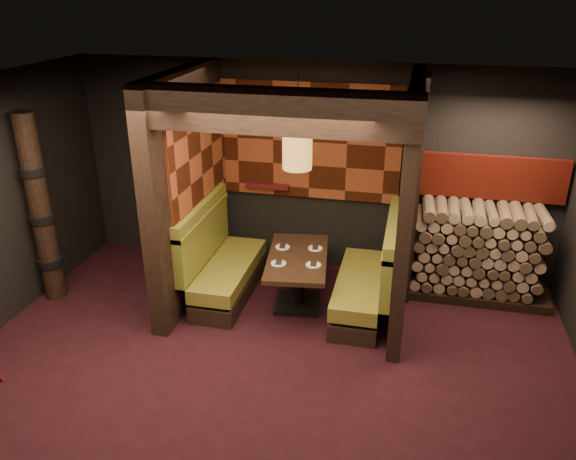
# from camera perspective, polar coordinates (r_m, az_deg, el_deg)

# --- Properties ---
(floor) EXTENTS (6.50, 5.50, 0.02)m
(floor) POSITION_cam_1_polar(r_m,az_deg,el_deg) (5.93, -2.91, -15.37)
(floor) COLOR black
(floor) RESTS_ON ground
(ceiling) EXTENTS (6.50, 5.50, 0.02)m
(ceiling) POSITION_cam_1_polar(r_m,az_deg,el_deg) (4.68, -3.65, 12.98)
(ceiling) COLOR black
(ceiling) RESTS_ON ground
(wall_back) EXTENTS (6.50, 0.02, 2.85)m
(wall_back) POSITION_cam_1_polar(r_m,az_deg,el_deg) (7.65, 2.46, 6.20)
(wall_back) COLOR black
(wall_back) RESTS_ON ground
(partition_left) EXTENTS (0.20, 2.20, 2.85)m
(partition_left) POSITION_cam_1_polar(r_m,az_deg,el_deg) (7.01, -10.19, 4.18)
(partition_left) COLOR black
(partition_left) RESTS_ON floor
(partition_right) EXTENTS (0.15, 2.10, 2.85)m
(partition_right) POSITION_cam_1_polar(r_m,az_deg,el_deg) (6.53, 11.99, 2.56)
(partition_right) COLOR black
(partition_right) RESTS_ON floor
(header_beam) EXTENTS (2.85, 0.18, 0.44)m
(header_beam) POSITION_cam_1_polar(r_m,az_deg,el_deg) (5.40, -1.72, 11.97)
(header_beam) COLOR black
(header_beam) RESTS_ON partition_left
(tapa_back_panel) EXTENTS (2.40, 0.06, 1.55)m
(tapa_back_panel) POSITION_cam_1_polar(r_m,az_deg,el_deg) (7.50, 2.25, 8.98)
(tapa_back_panel) COLOR brown
(tapa_back_panel) RESTS_ON wall_back
(tapa_side_panel) EXTENTS (0.04, 1.85, 1.45)m
(tapa_side_panel) POSITION_cam_1_polar(r_m,az_deg,el_deg) (6.99, -8.98, 7.87)
(tapa_side_panel) COLOR brown
(tapa_side_panel) RESTS_ON partition_left
(lacquer_shelf) EXTENTS (0.60, 0.12, 0.07)m
(lacquer_shelf) POSITION_cam_1_polar(r_m,az_deg,el_deg) (7.75, -2.10, 4.54)
(lacquer_shelf) COLOR #501215
(lacquer_shelf) RESTS_ON wall_back
(booth_bench_left) EXTENTS (0.68, 1.60, 1.14)m
(booth_bench_left) POSITION_cam_1_polar(r_m,az_deg,el_deg) (7.28, -6.79, -3.63)
(booth_bench_left) COLOR black
(booth_bench_left) RESTS_ON floor
(booth_bench_right) EXTENTS (0.68, 1.60, 1.14)m
(booth_bench_right) POSITION_cam_1_polar(r_m,az_deg,el_deg) (6.93, 8.22, -5.23)
(booth_bench_right) COLOR black
(booth_bench_right) RESTS_ON floor
(dining_table) EXTENTS (0.88, 1.39, 0.69)m
(dining_table) POSITION_cam_1_polar(r_m,az_deg,el_deg) (6.93, 0.95, -4.40)
(dining_table) COLOR black
(dining_table) RESTS_ON floor
(place_settings) EXTENTS (0.65, 0.68, 0.03)m
(place_settings) POSITION_cam_1_polar(r_m,az_deg,el_deg) (6.82, 0.96, -2.59)
(place_settings) COLOR white
(place_settings) RESTS_ON dining_table
(pendant_lamp) EXTENTS (0.33, 0.33, 1.03)m
(pendant_lamp) POSITION_cam_1_polar(r_m,az_deg,el_deg) (6.29, 0.95, 8.23)
(pendant_lamp) COLOR #A97532
(pendant_lamp) RESTS_ON ceiling
(totem_column) EXTENTS (0.31, 0.31, 2.40)m
(totem_column) POSITION_cam_1_polar(r_m,az_deg,el_deg) (7.48, -23.82, 1.76)
(totem_column) COLOR black
(totem_column) RESTS_ON floor
(firewood_stack) EXTENTS (1.73, 0.70, 1.22)m
(firewood_stack) POSITION_cam_1_polar(r_m,az_deg,el_deg) (7.51, 19.14, -2.17)
(firewood_stack) COLOR black
(firewood_stack) RESTS_ON floor
(mosaic_header) EXTENTS (1.83, 0.10, 0.56)m
(mosaic_header) POSITION_cam_1_polar(r_m,az_deg,el_deg) (7.50, 19.84, 5.06)
(mosaic_header) COLOR maroon
(mosaic_header) RESTS_ON wall_back
(bay_front_post) EXTENTS (0.08, 0.08, 2.85)m
(bay_front_post) POSITION_cam_1_polar(r_m,az_deg,el_deg) (6.78, 12.82, 3.26)
(bay_front_post) COLOR black
(bay_front_post) RESTS_ON floor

